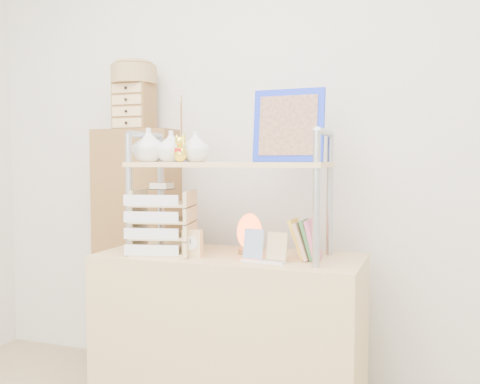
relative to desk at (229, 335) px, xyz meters
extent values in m
cube|color=silver|center=(0.00, 0.50, 0.93)|extent=(3.40, 0.02, 2.60)
cube|color=tan|center=(0.00, 0.00, 0.00)|extent=(1.20, 0.50, 0.75)
cube|color=brown|center=(-0.70, 0.37, 0.30)|extent=(0.46, 0.27, 1.35)
cylinder|color=#979DA5|center=(-0.43, -0.15, 0.65)|extent=(0.03, 0.03, 0.55)
cylinder|color=#979DA5|center=(-0.43, 0.15, 0.65)|extent=(0.03, 0.03, 0.55)
cylinder|color=#979DA5|center=(-0.43, 0.00, 0.93)|extent=(0.03, 0.30, 0.03)
cylinder|color=#979DA5|center=(0.43, -0.15, 0.65)|extent=(0.03, 0.03, 0.55)
cylinder|color=#979DA5|center=(0.43, 0.15, 0.65)|extent=(0.03, 0.03, 0.55)
cylinder|color=#979DA5|center=(0.43, 0.00, 0.93)|extent=(0.03, 0.30, 0.03)
cube|color=tan|center=(0.00, 0.00, 0.79)|extent=(0.90, 0.34, 0.02)
imported|color=silver|center=(-0.40, -0.02, 0.88)|extent=(0.15, 0.15, 0.16)
imported|color=silver|center=(-0.29, 0.00, 0.87)|extent=(0.14, 0.14, 0.15)
imported|color=silver|center=(-0.18, 0.02, 0.87)|extent=(0.14, 0.14, 0.14)
cylinder|color=#2748AB|center=(-0.31, 0.12, 0.85)|extent=(0.07, 0.07, 0.10)
cube|color=#162FD0|center=(0.25, 0.10, 0.96)|extent=(0.33, 0.07, 0.33)
cube|color=brown|center=(0.25, 0.09, 0.96)|extent=(0.27, 0.05, 0.27)
cube|color=#D15B86|center=(0.39, 0.00, 0.46)|extent=(0.06, 0.12, 0.17)
cube|color=#448845|center=(0.36, 0.02, 0.46)|extent=(0.06, 0.12, 0.17)
cube|color=tan|center=(0.34, 0.00, 0.46)|extent=(0.07, 0.13, 0.17)
cube|color=yellow|center=(0.32, 0.02, 0.46)|extent=(0.07, 0.14, 0.16)
cube|color=#D4B97F|center=(-0.30, -0.05, 0.38)|extent=(0.32, 0.30, 0.01)
cube|color=white|center=(-0.30, -0.18, 0.41)|extent=(0.24, 0.07, 0.05)
cube|color=#D4B97F|center=(-0.30, -0.05, 0.46)|extent=(0.32, 0.30, 0.01)
cube|color=white|center=(-0.30, -0.18, 0.48)|extent=(0.24, 0.07, 0.05)
cube|color=#D4B97F|center=(-0.30, -0.05, 0.53)|extent=(0.32, 0.30, 0.01)
cube|color=white|center=(-0.30, -0.18, 0.55)|extent=(0.24, 0.07, 0.05)
cube|color=#D4B97F|center=(-0.30, -0.05, 0.60)|extent=(0.32, 0.30, 0.01)
cube|color=white|center=(-0.30, -0.18, 0.63)|extent=(0.24, 0.07, 0.05)
cube|color=beige|center=(-0.30, -0.07, 0.69)|extent=(0.08, 0.08, 0.03)
cylinder|color=brown|center=(0.08, 0.05, 0.39)|extent=(0.11, 0.11, 0.02)
ellipsoid|color=#FF4F1E|center=(0.08, 0.05, 0.48)|extent=(0.12, 0.12, 0.17)
cube|color=tan|center=(-0.13, -0.12, 0.44)|extent=(0.09, 0.04, 0.12)
cylinder|color=white|center=(-0.13, -0.13, 0.44)|extent=(0.06, 0.01, 0.06)
cube|color=white|center=(0.20, -0.12, 0.38)|extent=(0.20, 0.08, 0.01)
cube|color=navy|center=(0.15, -0.11, 0.45)|extent=(0.09, 0.04, 0.13)
cube|color=tan|center=(0.25, -0.10, 0.44)|extent=(0.09, 0.04, 0.12)
cube|color=brown|center=(-0.70, 0.35, 1.10)|extent=(0.20, 0.15, 0.25)
cube|color=tan|center=(-0.70, 0.27, 1.01)|extent=(0.18, 0.01, 0.05)
cube|color=tan|center=(-0.70, 0.27, 1.07)|extent=(0.18, 0.01, 0.05)
cube|color=tan|center=(-0.70, 0.27, 1.13)|extent=(0.18, 0.01, 0.05)
cube|color=tan|center=(-0.70, 0.27, 1.19)|extent=(0.18, 0.01, 0.05)
cylinder|color=olive|center=(-0.70, 0.35, 1.28)|extent=(0.25, 0.25, 0.10)
camera|label=1|loc=(0.86, -2.25, 0.81)|focal=40.00mm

